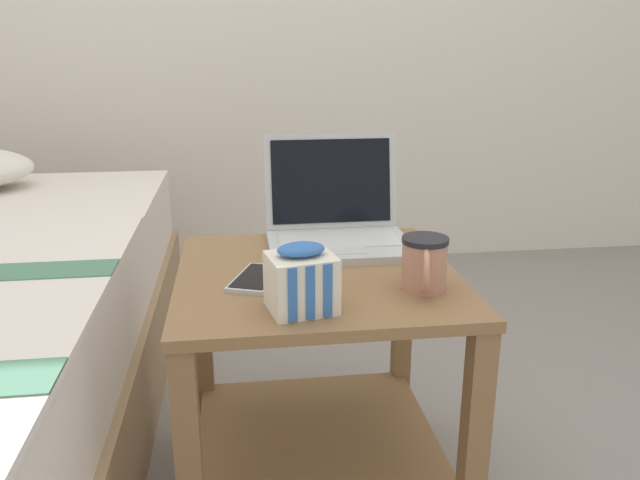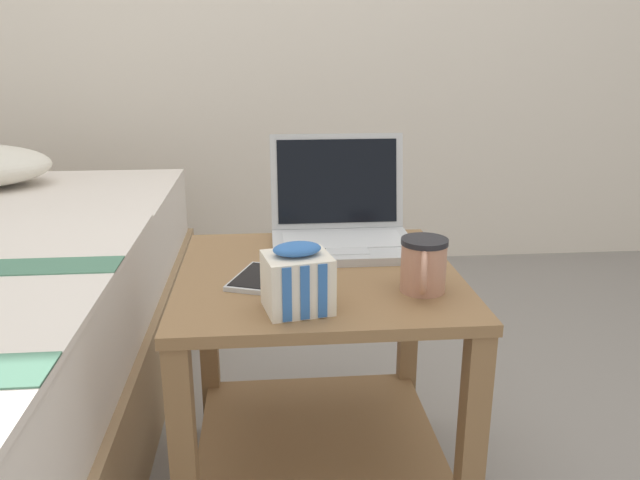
% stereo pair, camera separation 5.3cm
% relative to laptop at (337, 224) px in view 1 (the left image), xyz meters
% --- Properties ---
extents(bedside_table, '(0.56, 0.56, 0.53)m').
position_rel_laptop_xyz_m(bedside_table, '(-0.07, -0.18, -0.24)').
color(bedside_table, olive).
rests_on(bedside_table, ground_plane).
extents(laptop, '(0.32, 0.28, 0.24)m').
position_rel_laptop_xyz_m(laptop, '(0.00, 0.00, 0.00)').
color(laptop, '#B7BABC').
rests_on(laptop, bedside_table).
extents(mug_front_left, '(0.09, 0.13, 0.10)m').
position_rel_laptop_xyz_m(mug_front_left, '(0.12, -0.30, 0.01)').
color(mug_front_left, tan).
rests_on(mug_front_left, bedside_table).
extents(snack_bag, '(0.13, 0.12, 0.12)m').
position_rel_laptop_xyz_m(snack_bag, '(-0.12, -0.36, 0.01)').
color(snack_bag, silver).
rests_on(snack_bag, bedside_table).
extents(cell_phone, '(0.12, 0.17, 0.01)m').
position_rel_laptop_xyz_m(cell_phone, '(-0.19, -0.21, -0.04)').
color(cell_phone, '#B7BABC').
rests_on(cell_phone, bedside_table).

